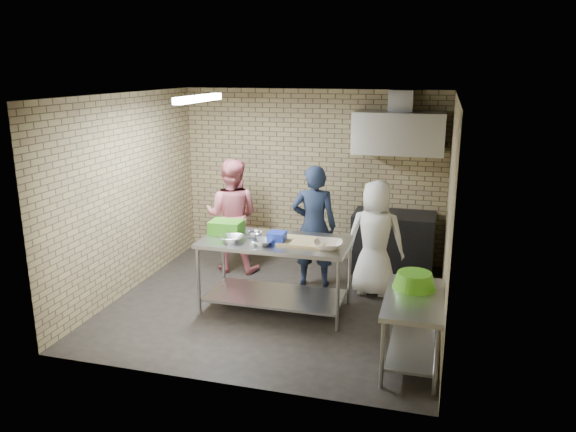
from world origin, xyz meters
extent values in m
plane|color=black|center=(0.00, 0.00, 0.00)|extent=(4.20, 4.20, 0.00)
plane|color=black|center=(0.00, 0.00, 2.70)|extent=(4.20, 4.20, 0.00)
cube|color=#947F5C|center=(0.00, 2.00, 1.35)|extent=(4.20, 0.06, 2.70)
cube|color=#947F5C|center=(0.00, -2.00, 1.35)|extent=(4.20, 0.06, 2.70)
cube|color=#947F5C|center=(-2.10, 0.00, 1.35)|extent=(0.06, 4.00, 2.70)
cube|color=#947F5C|center=(2.10, 0.00, 1.35)|extent=(0.06, 4.00, 2.70)
cube|color=#ABADB2|center=(0.04, -0.16, 0.46)|extent=(1.86, 0.93, 0.93)
cube|color=silver|center=(1.80, -1.10, 0.38)|extent=(0.60, 1.20, 0.75)
cube|color=black|center=(1.35, 1.65, 0.45)|extent=(1.20, 0.70, 0.90)
cube|color=silver|center=(1.35, 1.70, 2.10)|extent=(1.30, 0.60, 0.60)
cube|color=#A5A8AD|center=(1.35, 1.85, 2.55)|extent=(0.35, 0.30, 0.30)
cube|color=#3F2B19|center=(1.65, 1.89, 1.92)|extent=(0.80, 0.20, 0.04)
cube|color=white|center=(-1.00, 0.00, 2.64)|extent=(0.10, 1.25, 0.08)
cube|color=#38961B|center=(-0.66, -0.04, 1.01)|extent=(0.41, 0.31, 0.16)
cube|color=#1A33C3|center=(0.09, -0.26, 0.99)|extent=(0.21, 0.21, 0.13)
cube|color=tan|center=(0.39, -0.18, 0.94)|extent=(0.57, 0.43, 0.03)
imported|color=silver|center=(-0.46, -0.36, 0.96)|extent=(0.32, 0.32, 0.07)
imported|color=silver|center=(-0.26, -0.11, 0.96)|extent=(0.24, 0.24, 0.07)
imported|color=silver|center=(-0.06, -0.38, 0.96)|extent=(0.29, 0.29, 0.07)
imported|color=beige|center=(0.74, -0.31, 0.97)|extent=(0.39, 0.39, 0.09)
cylinder|color=#B22619|center=(1.40, 1.89, 2.03)|extent=(0.07, 0.07, 0.18)
cylinder|color=green|center=(1.80, 1.89, 2.02)|extent=(0.06, 0.06, 0.15)
imported|color=#141A32|center=(0.31, 0.79, 0.87)|extent=(0.68, 0.50, 1.73)
imported|color=pink|center=(-1.01, 1.06, 0.86)|extent=(0.87, 0.70, 1.72)
imported|color=white|center=(1.19, 0.68, 0.79)|extent=(0.79, 0.53, 1.59)
camera|label=1|loc=(1.96, -6.55, 3.02)|focal=34.89mm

